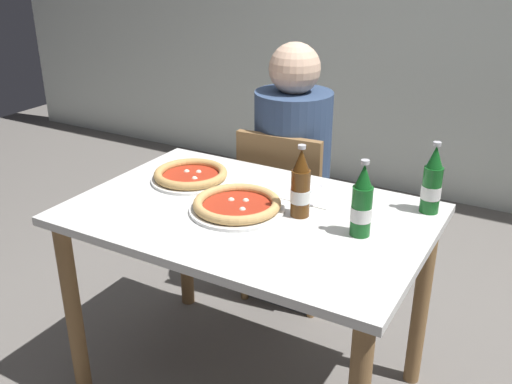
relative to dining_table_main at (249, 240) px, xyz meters
name	(u,v)px	position (x,y,z in m)	size (l,w,h in m)	color
ground_plane	(250,384)	(0.00, 0.00, -0.64)	(8.00, 8.00, 0.00)	slate
dining_table_main	(249,240)	(0.00, 0.00, 0.00)	(1.20, 0.80, 0.75)	silver
chair_behind_table	(287,207)	(-0.16, 0.61, -0.15)	(0.43, 0.43, 0.85)	olive
diner_seated	(292,182)	(-0.16, 0.66, -0.05)	(0.34, 0.34, 1.21)	#2D3342
pizza_margherita_near	(191,175)	(-0.33, 0.12, 0.14)	(0.30, 0.30, 0.04)	white
pizza_marinara_far	(237,205)	(-0.03, -0.02, 0.13)	(0.32, 0.32, 0.04)	white
beer_bottle_left	(301,187)	(0.17, 0.05, 0.22)	(0.07, 0.07, 0.25)	#512D0F
beer_bottle_center	(362,204)	(0.39, 0.02, 0.22)	(0.07, 0.07, 0.25)	#14591E
beer_bottle_right	(432,183)	(0.53, 0.30, 0.22)	(0.07, 0.07, 0.25)	#14591E
napkin_with_cutlery	(314,195)	(0.14, 0.22, 0.12)	(0.19, 0.19, 0.01)	white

